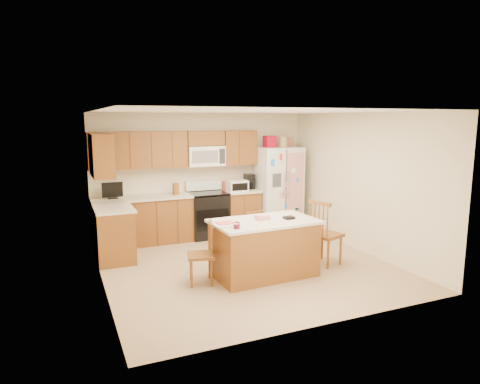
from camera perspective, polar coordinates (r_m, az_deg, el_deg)
name	(u,v)px	position (r m, az deg, el deg)	size (l,w,h in m)	color
ground	(246,265)	(7.16, 0.82, -9.76)	(4.50, 4.50, 0.00)	#9F7F6A
room_shell	(246,179)	(6.81, 0.85, 1.74)	(4.60, 4.60, 2.52)	beige
cabinetry	(161,197)	(8.28, -10.48, -0.69)	(3.36, 1.56, 2.15)	#90511A
stove	(208,214)	(8.76, -4.33, -2.92)	(0.76, 0.65, 1.13)	black
refrigerator	(277,188)	(9.24, 5.02, 0.55)	(0.90, 0.79, 2.04)	white
island	(264,248)	(6.61, 3.22, -7.42)	(1.64, 1.00, 0.96)	#90511A
windsor_chair_left	(202,255)	(6.32, -5.06, -8.32)	(0.46, 0.47, 0.92)	#90511A
windsor_chair_back	(250,237)	(7.32, 1.30, -5.97)	(0.44, 0.42, 0.86)	#90511A
windsor_chair_right	(324,234)	(7.19, 11.20, -5.56)	(0.57, 0.58, 1.09)	#90511A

